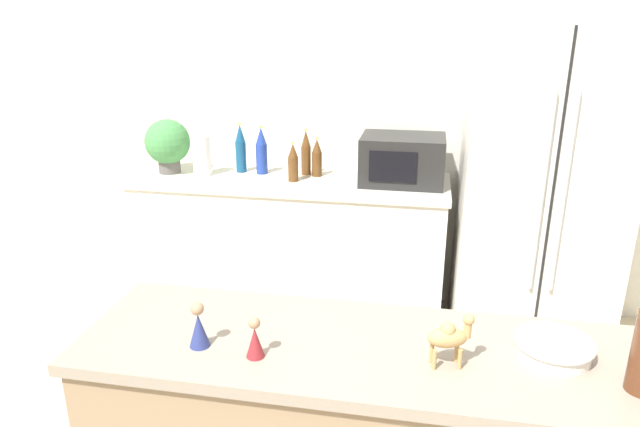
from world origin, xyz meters
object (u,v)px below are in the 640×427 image
back_bottle_2 (293,163)px  potted_plant (168,143)px  back_bottle_1 (262,151)px  refrigerator (538,191)px  back_bottle_4 (306,153)px  camel_figurine (449,336)px  fruit_bowl (554,347)px  wise_man_figurine_blue (255,340)px  wise_man_figurine_crimson (199,327)px  microwave (402,160)px  back_bottle_0 (317,158)px  back_bottle_3 (241,149)px  paper_towel_roll (202,156)px

back_bottle_2 → potted_plant: bearing=176.7°
back_bottle_1 → refrigerator: bearing=-5.1°
back_bottle_1 → back_bottle_4: size_ratio=1.04×
camel_figurine → fruit_bowl: bearing=19.3°
potted_plant → wise_man_figurine_blue: 2.29m
potted_plant → back_bottle_2: 0.81m
wise_man_figurine_blue → refrigerator: bearing=61.5°
back_bottle_1 → wise_man_figurine_blue: size_ratio=2.51×
wise_man_figurine_blue → wise_man_figurine_crimson: bearing=172.7°
wise_man_figurine_blue → microwave: bearing=81.9°
potted_plant → back_bottle_4: size_ratio=1.18×
fruit_bowl → microwave: bearing=105.1°
potted_plant → back_bottle_4: potted_plant is taller
potted_plant → microwave: potted_plant is taller
back_bottle_4 → wise_man_figurine_blue: back_bottle_4 is taller
back_bottle_1 → back_bottle_4: bearing=5.3°
back_bottle_0 → wise_man_figurine_blue: back_bottle_0 is taller
potted_plant → back_bottle_3: 0.45m
fruit_bowl → back_bottle_1: bearing=125.7°
paper_towel_roll → back_bottle_1: 0.37m
microwave → back_bottle_1: bearing=176.7°
back_bottle_0 → camel_figurine: (0.74, -2.01, 0.04)m
back_bottle_0 → paper_towel_roll: bearing=-170.5°
back_bottle_1 → fruit_bowl: back_bottle_1 is taller
wise_man_figurine_crimson → camel_figurine: bearing=2.7°
back_bottle_0 → back_bottle_3: (-0.49, 0.01, 0.03)m
back_bottle_4 → camel_figurine: (0.81, -2.03, 0.02)m
potted_plant → wise_man_figurine_blue: (1.16, -1.97, -0.07)m
paper_towel_roll → back_bottle_4: size_ratio=0.87×
back_bottle_0 → fruit_bowl: size_ratio=1.14×
refrigerator → potted_plant: 2.21m
paper_towel_roll → wise_man_figurine_crimson: paper_towel_roll is taller
potted_plant → back_bottle_3: (0.44, 0.10, -0.04)m
wise_man_figurine_blue → back_bottle_1: bearing=105.8°
refrigerator → wise_man_figurine_blue: size_ratio=15.48×
refrigerator → back_bottle_3: refrigerator is taller
back_bottle_0 → back_bottle_3: 0.49m
paper_towel_roll → wise_man_figurine_crimson: bearing=-68.3°
refrigerator → camel_figurine: (-0.53, -1.86, 0.14)m
potted_plant → back_bottle_2: (0.81, -0.05, -0.07)m
back_bottle_0 → wise_man_figurine_crimson: 2.04m
wise_man_figurine_blue → wise_man_figurine_crimson: 0.17m
back_bottle_2 → paper_towel_roll: bearing=178.0°
back_bottle_2 → back_bottle_3: 0.40m
back_bottle_3 → wise_man_figurine_blue: back_bottle_3 is taller
potted_plant → back_bottle_2: size_ratio=1.42×
back_bottle_1 → back_bottle_3: size_ratio=0.96×
potted_plant → paper_towel_roll: bearing=-6.5°
refrigerator → paper_towel_roll: bearing=179.2°
back_bottle_4 → back_bottle_2: bearing=-105.2°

